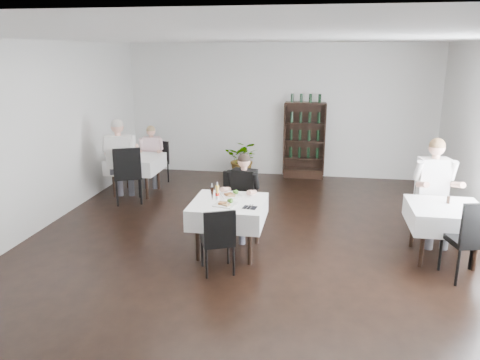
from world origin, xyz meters
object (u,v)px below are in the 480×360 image
potted_tree (243,159)px  diner_main (242,190)px  main_table (228,211)px  wine_shelf (304,141)px

potted_tree → diner_main: diner_main is taller
potted_tree → main_table: bearing=-83.6°
wine_shelf → main_table: bearing=-101.8°
wine_shelf → potted_tree: (-1.36, -0.20, -0.42)m
main_table → diner_main: diner_main is taller
diner_main → wine_shelf: bearing=78.0°
wine_shelf → diner_main: size_ratio=1.31×
diner_main → potted_tree: bearing=99.2°
main_table → potted_tree: size_ratio=1.20×
main_table → potted_tree: bearing=96.4°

